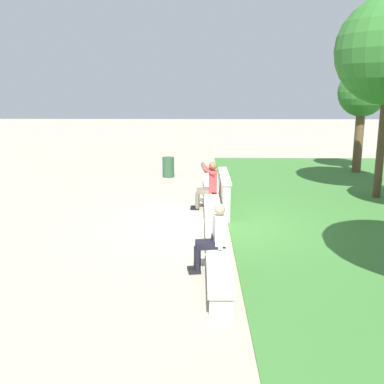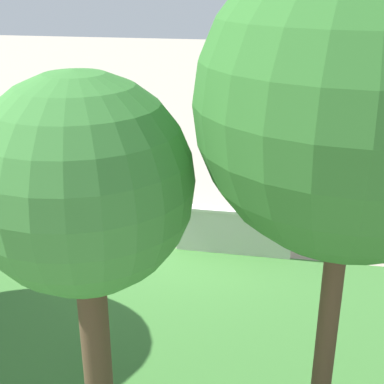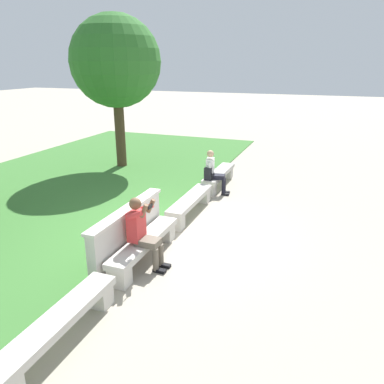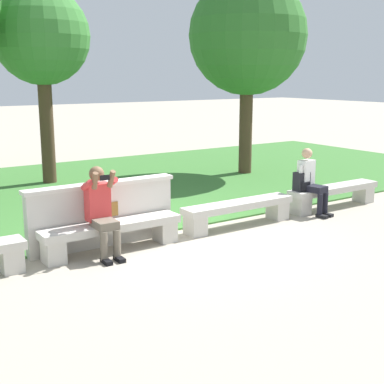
% 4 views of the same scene
% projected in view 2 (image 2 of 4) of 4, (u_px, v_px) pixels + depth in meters
% --- Properties ---
extents(ground_plane, '(80.00, 80.00, 0.00)m').
position_uv_depth(ground_plane, '(179.00, 241.00, 11.74)').
color(ground_plane, '#A89E8C').
extents(grass_strip, '(21.50, 8.00, 0.03)m').
position_uv_depth(grass_strip, '(117.00, 377.00, 7.75)').
color(grass_strip, '#3D7533').
rests_on(grass_strip, ground).
extents(bench_main, '(2.20, 0.40, 0.45)m').
position_uv_depth(bench_main, '(352.00, 243.00, 11.00)').
color(bench_main, beige).
rests_on(bench_main, ground).
extents(bench_near, '(2.20, 0.40, 0.45)m').
position_uv_depth(bench_near, '(235.00, 233.00, 11.42)').
color(bench_near, beige).
rests_on(bench_near, ground).
extents(bench_mid, '(2.20, 0.40, 0.45)m').
position_uv_depth(bench_mid, '(126.00, 224.00, 11.84)').
color(bench_mid, beige).
rests_on(bench_mid, ground).
extents(bench_far, '(2.20, 0.40, 0.45)m').
position_uv_depth(bench_far, '(24.00, 216.00, 12.26)').
color(bench_far, beige).
rests_on(bench_far, ground).
extents(backrest_wall_with_plaque, '(2.43, 0.24, 1.01)m').
position_uv_depth(backrest_wall_with_plaque, '(233.00, 231.00, 11.03)').
color(backrest_wall_with_plaque, beige).
rests_on(backrest_wall_with_plaque, ground).
extents(person_photographer, '(0.48, 0.73, 1.32)m').
position_uv_depth(person_photographer, '(246.00, 214.00, 11.29)').
color(person_photographer, black).
rests_on(person_photographer, ground).
extents(person_distant, '(0.48, 0.71, 1.26)m').
position_uv_depth(person_distant, '(54.00, 202.00, 12.05)').
color(person_distant, black).
rests_on(person_distant, ground).
extents(backpack, '(0.28, 0.24, 0.43)m').
position_uv_depth(backpack, '(58.00, 206.00, 11.96)').
color(backpack, black).
rests_on(backpack, bench_far).
extents(tree_behind_wall, '(3.06, 3.06, 5.83)m').
position_uv_depth(tree_behind_wall, '(353.00, 104.00, 5.05)').
color(tree_behind_wall, '#4C3826').
rests_on(tree_behind_wall, ground).
extents(tree_left_background, '(2.26, 2.26, 4.62)m').
position_uv_depth(tree_left_background, '(83.00, 189.00, 5.32)').
color(tree_left_background, '#4C3826').
rests_on(tree_left_background, ground).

